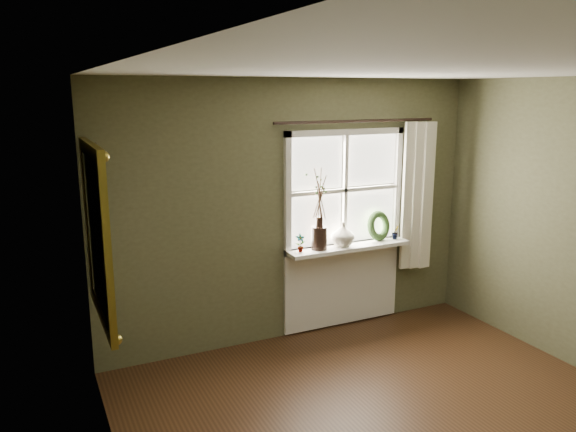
# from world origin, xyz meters

# --- Properties ---
(ceiling) EXTENTS (4.50, 4.50, 0.00)m
(ceiling) POSITION_xyz_m (0.00, 0.00, 2.60)
(ceiling) COLOR silver
(ceiling) RESTS_ON ground
(wall_back) EXTENTS (4.00, 0.10, 2.60)m
(wall_back) POSITION_xyz_m (0.00, 2.30, 1.30)
(wall_back) COLOR brown
(wall_back) RESTS_ON ground
(wall_left) EXTENTS (0.10, 4.50, 2.60)m
(wall_left) POSITION_xyz_m (-2.05, 0.00, 1.30)
(wall_left) COLOR brown
(wall_left) RESTS_ON ground
(window_frame) EXTENTS (1.36, 0.06, 1.24)m
(window_frame) POSITION_xyz_m (0.55, 2.23, 1.48)
(window_frame) COLOR white
(window_frame) RESTS_ON wall_back
(window_sill) EXTENTS (1.36, 0.26, 0.04)m
(window_sill) POSITION_xyz_m (0.55, 2.12, 0.90)
(window_sill) COLOR white
(window_sill) RESTS_ON wall_back
(window_apron) EXTENTS (1.36, 0.04, 0.88)m
(window_apron) POSITION_xyz_m (0.55, 2.23, 0.46)
(window_apron) COLOR white
(window_apron) RESTS_ON ground
(dark_jug) EXTENTS (0.19, 0.19, 0.23)m
(dark_jug) POSITION_xyz_m (0.20, 2.12, 1.04)
(dark_jug) COLOR black
(dark_jug) RESTS_ON window_sill
(cream_vase) EXTENTS (0.31, 0.31, 0.25)m
(cream_vase) POSITION_xyz_m (0.48, 2.12, 1.04)
(cream_vase) COLOR beige
(cream_vase) RESTS_ON window_sill
(wreath) EXTENTS (0.35, 0.23, 0.33)m
(wreath) POSITION_xyz_m (0.94, 2.16, 1.04)
(wreath) COLOR #2D4B21
(wreath) RESTS_ON window_sill
(potted_plant_left) EXTENTS (0.11, 0.08, 0.18)m
(potted_plant_left) POSITION_xyz_m (-0.01, 2.12, 1.01)
(potted_plant_left) COLOR #2D4B21
(potted_plant_left) RESTS_ON window_sill
(potted_plant_right) EXTENTS (0.10, 0.09, 0.15)m
(potted_plant_right) POSITION_xyz_m (1.13, 2.12, 1.00)
(potted_plant_right) COLOR #2D4B21
(potted_plant_right) RESTS_ON window_sill
(curtain) EXTENTS (0.36, 0.12, 1.59)m
(curtain) POSITION_xyz_m (1.39, 2.13, 1.37)
(curtain) COLOR silver
(curtain) RESTS_ON wall_back
(curtain_rod) EXTENTS (1.84, 0.03, 0.03)m
(curtain_rod) POSITION_xyz_m (0.65, 2.17, 2.18)
(curtain_rod) COLOR black
(curtain_rod) RESTS_ON wall_back
(gilt_mirror) EXTENTS (0.10, 1.14, 1.36)m
(gilt_mirror) POSITION_xyz_m (-1.96, 1.60, 1.44)
(gilt_mirror) COLOR white
(gilt_mirror) RESTS_ON wall_left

